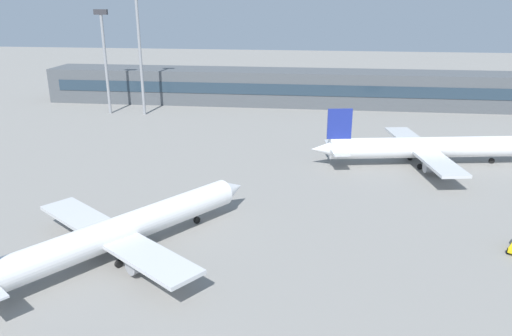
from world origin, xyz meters
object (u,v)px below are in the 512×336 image
(airplane_mid, at_px, (429,148))
(floodlight_tower_west, at_px, (139,45))
(airplane_near, at_px, (121,231))
(floodlight_tower_east, at_px, (105,55))

(airplane_mid, relative_size, floodlight_tower_west, 1.37)
(airplane_near, xyz_separation_m, airplane_mid, (40.49, 36.50, 0.17))
(airplane_mid, height_order, floodlight_tower_east, floodlight_tower_east)
(airplane_near, bearing_deg, floodlight_tower_east, 113.61)
(floodlight_tower_east, bearing_deg, airplane_near, -66.39)
(airplane_mid, height_order, floodlight_tower_west, floodlight_tower_west)
(airplane_mid, relative_size, floodlight_tower_east, 1.63)
(airplane_near, distance_m, floodlight_tower_west, 71.79)
(floodlight_tower_west, relative_size, floodlight_tower_east, 1.19)
(floodlight_tower_west, bearing_deg, airplane_mid, -26.75)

